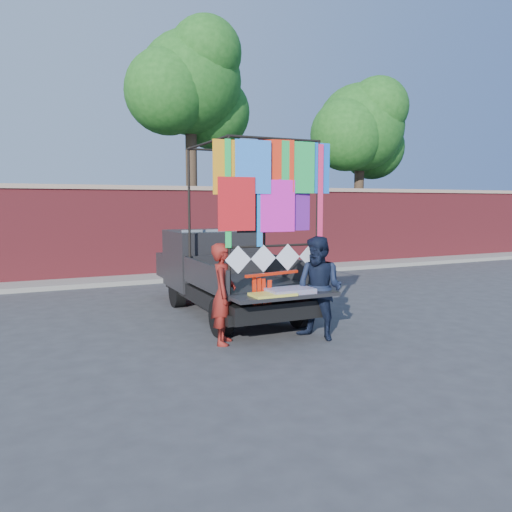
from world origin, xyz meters
name	(u,v)px	position (x,y,z in m)	size (l,w,h in m)	color
ground	(285,330)	(0.00, 0.00, 0.00)	(90.00, 90.00, 0.00)	#38383A
brick_wall	(172,230)	(0.00, 7.00, 1.33)	(30.00, 0.45, 2.61)	#9C2D34
curb	(179,277)	(0.00, 6.30, 0.06)	(30.00, 1.20, 0.12)	gray
tree_mid	(192,87)	(1.02, 8.12, 5.70)	(4.20, 3.30, 7.73)	#38281C
tree_right	(362,131)	(7.52, 8.12, 4.75)	(4.20, 3.30, 6.62)	#38281C
pickup_truck	(220,270)	(-0.39, 2.05, 0.79)	(1.97, 4.95, 3.11)	black
woman	(224,294)	(-1.21, -0.28, 0.77)	(0.56, 0.37, 1.53)	maroon
man	(319,288)	(0.23, -0.68, 0.81)	(0.78, 0.61, 1.61)	black
streamer_bundle	(266,287)	(-0.60, -0.49, 0.85)	(0.98, 0.24, 0.68)	red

